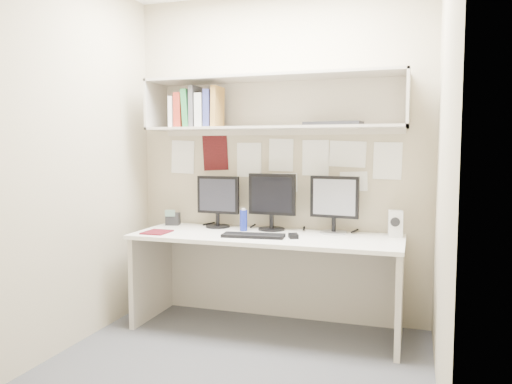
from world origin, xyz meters
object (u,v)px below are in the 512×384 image
(monitor_center, at_px, (272,199))
(speaker, at_px, (395,224))
(keyboard, at_px, (253,236))
(monitor_right, at_px, (334,202))
(maroon_notebook, at_px, (157,232))
(desk, at_px, (266,282))
(monitor_left, at_px, (218,199))
(desk_phone, at_px, (173,219))

(monitor_center, relative_size, speaker, 2.31)
(keyboard, bearing_deg, monitor_right, 27.38)
(maroon_notebook, bearing_deg, desk, 13.19)
(speaker, bearing_deg, desk, -175.68)
(monitor_left, bearing_deg, monitor_center, 2.31)
(maroon_notebook, bearing_deg, monitor_center, 27.33)
(monitor_right, distance_m, maroon_notebook, 1.37)
(desk, distance_m, desk_phone, 1.00)
(monitor_right, height_order, speaker, monitor_right)
(monitor_left, xyz_separation_m, speaker, (1.40, -0.02, -0.13))
(monitor_left, height_order, maroon_notebook, monitor_left)
(monitor_center, bearing_deg, keyboard, -92.71)
(monitor_right, distance_m, keyboard, 0.68)
(maroon_notebook, bearing_deg, speaker, 12.88)
(monitor_left, distance_m, desk_phone, 0.45)
(desk, distance_m, keyboard, 0.40)
(monitor_right, xyz_separation_m, maroon_notebook, (-1.29, -0.40, -0.23))
(desk, xyz_separation_m, maroon_notebook, (-0.82, -0.18, 0.37))
(keyboard, bearing_deg, monitor_left, 134.11)
(monitor_left, relative_size, monitor_right, 0.96)
(desk, distance_m, monitor_right, 0.80)
(desk, height_order, monitor_left, monitor_left)
(keyboard, bearing_deg, maroon_notebook, 178.04)
(monitor_center, bearing_deg, desk, -81.08)
(desk_phone, bearing_deg, monitor_center, -13.44)
(monitor_right, bearing_deg, maroon_notebook, -155.45)
(desk, xyz_separation_m, desk_phone, (-0.89, 0.21, 0.42))
(maroon_notebook, xyz_separation_m, desk_phone, (-0.07, 0.40, 0.05))
(monitor_center, bearing_deg, desk_phone, -175.82)
(speaker, height_order, maroon_notebook, speaker)
(desk, xyz_separation_m, monitor_right, (0.47, 0.22, 0.60))
(desk, xyz_separation_m, keyboard, (-0.06, -0.13, 0.37))
(speaker, bearing_deg, desk_phone, 171.77)
(monitor_center, height_order, maroon_notebook, monitor_center)
(desk, bearing_deg, monitor_left, 155.31)
(keyboard, height_order, maroon_notebook, keyboard)
(desk, distance_m, monitor_center, 0.65)
(monitor_center, bearing_deg, monitor_right, 3.75)
(desk, xyz_separation_m, monitor_left, (-0.48, 0.22, 0.60))
(keyboard, relative_size, speaker, 2.33)
(keyboard, relative_size, desk_phone, 3.38)
(monitor_left, xyz_separation_m, monitor_right, (0.95, -0.00, 0.01))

